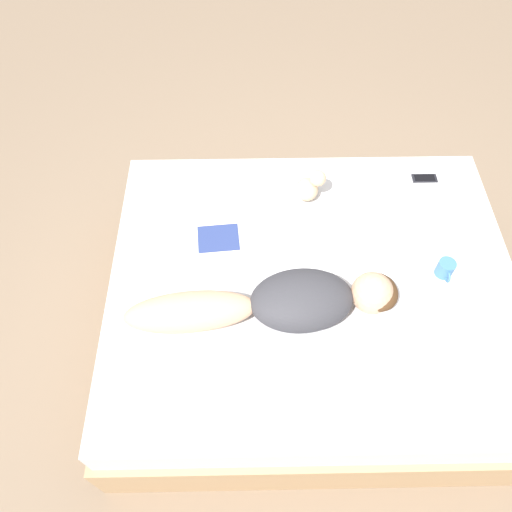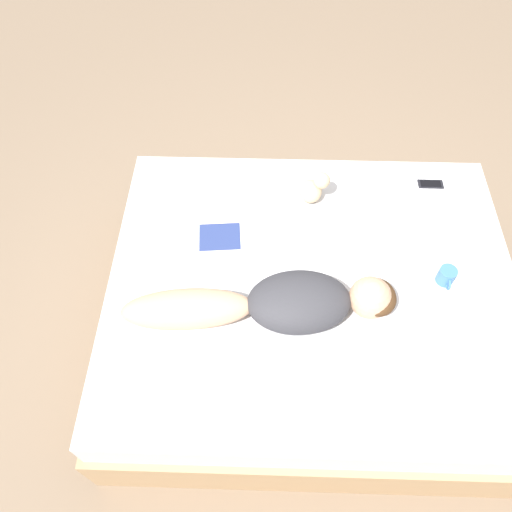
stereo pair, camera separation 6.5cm
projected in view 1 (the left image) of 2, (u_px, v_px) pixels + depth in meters
name	position (u px, v px, depth m)	size (l,w,h in m)	color
ground_plane	(305.00, 329.00, 2.91)	(12.00, 12.00, 0.00)	#7A6651
bed	(309.00, 306.00, 2.69)	(1.72, 2.06, 0.56)	tan
person	(281.00, 302.00, 2.27)	(0.36, 1.27, 0.20)	tan
open_magazine	(217.00, 220.00, 2.65)	(0.56, 0.35, 0.01)	silver
coffee_mug	(446.00, 268.00, 2.43)	(0.12, 0.08, 0.09)	teal
cell_phone	(424.00, 178.00, 2.82)	(0.06, 0.14, 0.01)	black
plush_toy	(310.00, 186.00, 2.69)	(0.14, 0.15, 0.19)	#D1B289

